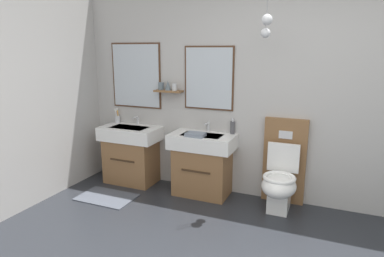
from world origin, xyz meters
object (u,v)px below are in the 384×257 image
Objects in this scene: vanity_sink_right at (203,163)px; toothbrush_cup at (117,118)px; toilet at (281,176)px; soap_dispenser at (233,127)px; vanity_sink_left at (132,153)px; folded_hand_towel at (196,135)px.

toothbrush_cup reaches higher than vanity_sink_right.
vanity_sink_right is at bearing 179.46° from toilet.
toilet is 0.80m from soap_dispenser.
folded_hand_towel is at bearing -7.58° from vanity_sink_left.
folded_hand_towel is (-0.04, -0.13, 0.38)m from vanity_sink_right.
toothbrush_cup reaches higher than soap_dispenser.
toothbrush_cup is at bearing -179.64° from soap_dispenser.
folded_hand_towel is at bearing -140.86° from soap_dispenser.
soap_dispenser is (1.65, 0.01, 0.02)m from toothbrush_cup.
toothbrush_cup is 1.33m from folded_hand_towel.
toilet reaches higher than folded_hand_towel.
soap_dispenser is (-0.63, 0.17, 0.47)m from toilet.
vanity_sink_left is 4.12× the size of soap_dispenser.
soap_dispenser reaches higher than vanity_sink_left.
vanity_sink_right is 3.76× the size of toothbrush_cup.
folded_hand_towel reaches higher than vanity_sink_right.
vanity_sink_right is at bearing 0.00° from vanity_sink_left.
toothbrush_cup is 1.10× the size of soap_dispenser.
toilet reaches higher than toothbrush_cup.
folded_hand_towel is (-0.99, -0.12, 0.41)m from toilet.
folded_hand_towel is at bearing -172.98° from toilet.
toothbrush_cup is at bearing 173.52° from vanity_sink_right.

